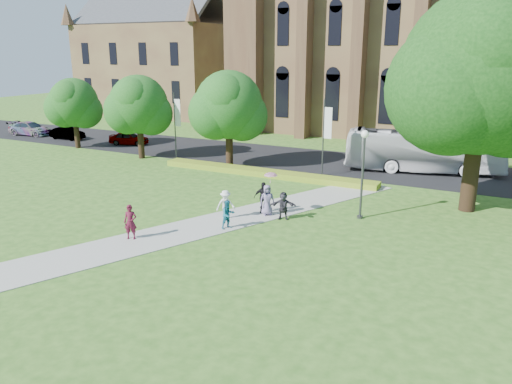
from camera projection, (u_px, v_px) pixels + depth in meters
The scene contains 24 objects.
ground at pixel (193, 232), 27.27m from camera, with size 160.00×160.00×0.00m, color #2F5E1C.
road at pixel (319, 161), 44.40m from camera, with size 160.00×10.00×0.02m, color black.
footpath at pixel (203, 226), 28.12m from camera, with size 3.20×30.00×0.04m, color #B2B2A8.
flower_hedge at pixel (265, 173), 39.38m from camera, with size 18.00×1.40×0.45m, color #B0BE26.
cathedral at pixel (475, 17), 53.35m from camera, with size 52.60×18.25×28.00m.
building_west at pixel (159, 52), 75.51m from camera, with size 22.00×14.00×18.30m.
streetlamp at pixel (363, 164), 28.66m from camera, with size 0.44×0.44×5.24m.
large_tree at pixel (483, 72), 28.71m from camera, with size 9.60×9.60×13.20m.
street_tree_0 at pixel (139, 105), 44.45m from camera, with size 5.20×5.20×7.50m.
street_tree_1 at pixel (229, 105), 40.86m from camera, with size 5.60×5.60×8.05m.
street_tree_2 at pixel (74, 103), 49.32m from camera, with size 4.80×4.80×6.95m.
banner_pole_0 at pixel (325, 133), 38.43m from camera, with size 0.70×0.10×6.00m.
banner_pole_1 at pixel (176, 122), 44.53m from camera, with size 0.70×0.10×6.00m.
tour_coach at pixel (423, 151), 40.27m from camera, with size 2.89×12.36×3.44m, color silver.
car_0 at pixel (129, 138), 51.92m from camera, with size 1.62×4.03×1.37m, color gray.
car_1 at pixel (67, 133), 55.05m from camera, with size 1.43×4.09×1.35m, color gray.
car_2 at pixel (30, 129), 57.66m from camera, with size 2.14×5.25×1.52m, color gray.
pedestrian_0 at pixel (130, 222), 26.01m from camera, with size 0.68×0.44×1.85m, color #521225.
pedestrian_1 at pixel (228, 214), 27.57m from camera, with size 0.79×0.61×1.62m, color #1B6987.
pedestrian_2 at pixel (226, 205), 29.12m from camera, with size 1.11×0.64×1.72m, color white.
pedestrian_3 at pixel (263, 197), 30.24m from camera, with size 1.12×0.47×1.91m, color black.
pedestrian_4 at pixel (267, 200), 29.79m from camera, with size 0.90×0.59×1.85m, color slate.
pedestrian_5 at pixel (283, 205), 29.11m from camera, with size 1.52×0.48×1.64m, color #2C2932.
parasol at pixel (271, 179), 29.45m from camera, with size 0.79×0.79×0.69m, color #C38A8F.
Camera 1 is at (14.69, -21.24, 9.67)m, focal length 35.00 mm.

